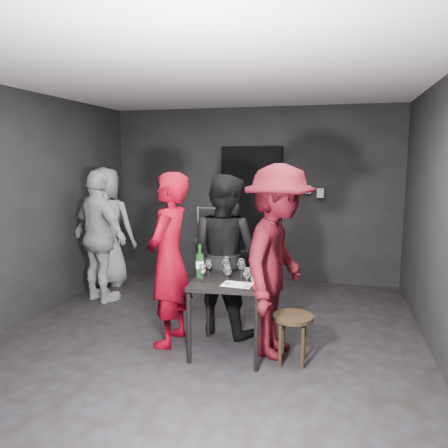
% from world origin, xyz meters
% --- Properties ---
extents(floor, '(4.50, 5.00, 0.02)m').
position_xyz_m(floor, '(0.00, 0.00, 0.00)').
color(floor, black).
rests_on(floor, ground).
extents(ceiling, '(4.50, 5.00, 0.02)m').
position_xyz_m(ceiling, '(0.00, 0.00, 2.70)').
color(ceiling, silver).
rests_on(ceiling, ground).
extents(wall_back, '(4.50, 0.04, 2.70)m').
position_xyz_m(wall_back, '(0.00, 2.50, 1.35)').
color(wall_back, black).
rests_on(wall_back, ground).
extents(wall_front, '(4.50, 0.04, 2.70)m').
position_xyz_m(wall_front, '(0.00, -2.50, 1.35)').
color(wall_front, black).
rests_on(wall_front, ground).
extents(wall_left, '(0.04, 5.00, 2.70)m').
position_xyz_m(wall_left, '(-2.25, 0.00, 1.35)').
color(wall_left, black).
rests_on(wall_left, ground).
extents(wall_right, '(0.04, 5.00, 2.70)m').
position_xyz_m(wall_right, '(2.25, 0.00, 1.35)').
color(wall_right, black).
rests_on(wall_right, ground).
extents(doorway, '(0.95, 0.10, 2.10)m').
position_xyz_m(doorway, '(0.00, 2.44, 1.05)').
color(doorway, black).
rests_on(doorway, ground).
extents(wallbox_upper, '(0.12, 0.06, 0.12)m').
position_xyz_m(wallbox_upper, '(0.85, 2.45, 1.45)').
color(wallbox_upper, '#B7B7B2').
rests_on(wallbox_upper, wall_back).
extents(wallbox_lower, '(0.10, 0.06, 0.14)m').
position_xyz_m(wallbox_lower, '(1.05, 2.45, 1.40)').
color(wallbox_lower, '#B7B7B2').
rests_on(wallbox_lower, wall_back).
extents(hand_truck, '(0.39, 0.33, 1.16)m').
position_xyz_m(hand_truck, '(-0.67, 2.27, 0.21)').
color(hand_truck, '#B2B2B7').
rests_on(hand_truck, floor).
extents(tasting_table, '(0.72, 0.72, 0.75)m').
position_xyz_m(tasting_table, '(0.31, -0.27, 0.65)').
color(tasting_table, black).
rests_on(tasting_table, floor).
extents(stool, '(0.38, 0.38, 0.47)m').
position_xyz_m(stool, '(0.93, -0.34, 0.38)').
color(stool, black).
rests_on(stool, floor).
extents(server_red, '(0.54, 0.79, 2.11)m').
position_xyz_m(server_red, '(-0.35, -0.19, 1.06)').
color(server_red, maroon).
rests_on(server_red, floor).
extents(woman_black, '(1.11, 0.85, 2.03)m').
position_xyz_m(woman_black, '(0.11, 0.28, 1.02)').
color(woman_black, black).
rests_on(woman_black, floor).
extents(man_maroon, '(0.92, 1.59, 2.33)m').
position_xyz_m(man_maroon, '(0.76, -0.17, 1.16)').
color(man_maroon, '#400710').
rests_on(man_maroon, floor).
extents(bystander_cream, '(1.35, 1.04, 2.08)m').
position_xyz_m(bystander_cream, '(-1.76, 0.86, 1.04)').
color(bystander_cream, '#BDBDBD').
rests_on(bystander_cream, floor).
extents(bystander_grey, '(1.08, 0.64, 2.14)m').
position_xyz_m(bystander_grey, '(-2.07, 1.59, 1.07)').
color(bystander_grey, gray).
rests_on(bystander_grey, floor).
extents(tasting_mat, '(0.29, 0.21, 0.00)m').
position_xyz_m(tasting_mat, '(0.42, -0.43, 0.75)').
color(tasting_mat, white).
rests_on(tasting_mat, tasting_table).
extents(wine_glass_a, '(0.08, 0.08, 0.19)m').
position_xyz_m(wine_glass_a, '(0.07, -0.42, 0.84)').
color(wine_glass_a, white).
rests_on(wine_glass_a, tasting_table).
extents(wine_glass_b, '(0.08, 0.08, 0.19)m').
position_xyz_m(wine_glass_b, '(0.08, -0.24, 0.85)').
color(wine_glass_b, white).
rests_on(wine_glass_b, tasting_table).
extents(wine_glass_c, '(0.10, 0.10, 0.22)m').
position_xyz_m(wine_glass_c, '(0.24, -0.18, 0.86)').
color(wine_glass_c, white).
rests_on(wine_glass_c, tasting_table).
extents(wine_glass_d, '(0.09, 0.09, 0.20)m').
position_xyz_m(wine_glass_d, '(0.32, -0.44, 0.85)').
color(wine_glass_d, white).
rests_on(wine_glass_d, tasting_table).
extents(wine_glass_e, '(0.10, 0.10, 0.20)m').
position_xyz_m(wine_glass_e, '(0.52, -0.49, 0.85)').
color(wine_glass_e, white).
rests_on(wine_glass_e, tasting_table).
extents(wine_glass_f, '(0.10, 0.10, 0.21)m').
position_xyz_m(wine_glass_f, '(0.41, -0.22, 0.86)').
color(wine_glass_f, white).
rests_on(wine_glass_f, tasting_table).
extents(wine_bottle, '(0.08, 0.08, 0.33)m').
position_xyz_m(wine_bottle, '(0.00, -0.26, 0.88)').
color(wine_bottle, black).
rests_on(wine_bottle, tasting_table).
extents(breadstick_cup, '(0.08, 0.08, 0.26)m').
position_xyz_m(breadstick_cup, '(0.62, -0.49, 0.87)').
color(breadstick_cup, red).
rests_on(breadstick_cup, tasting_table).
extents(reserved_card, '(0.14, 0.16, 0.11)m').
position_xyz_m(reserved_card, '(0.55, -0.29, 0.80)').
color(reserved_card, white).
rests_on(reserved_card, tasting_table).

